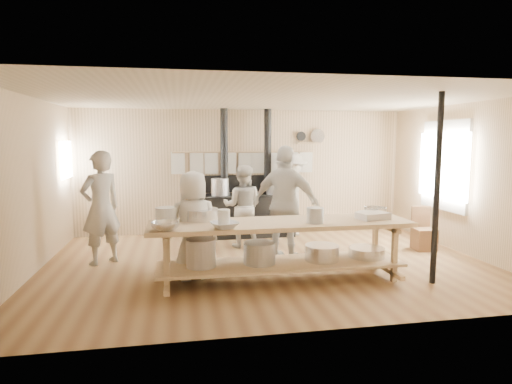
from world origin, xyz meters
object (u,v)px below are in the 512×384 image
prep_table (280,245)px  cook_far_left (101,208)px  cook_left (243,206)px  cook_center (194,225)px  chair (424,237)px  stove (246,210)px  cook_by_window (291,194)px  cook_right (286,204)px  roasting_pan (373,216)px

prep_table → cook_far_left: 2.95m
cook_left → cook_center: (-0.96, -1.70, 0.01)m
chair → prep_table: bearing=-151.1°
prep_table → chair: bearing=22.9°
stove → cook_by_window: (0.92, -0.17, 0.34)m
cook_far_left → cook_right: bearing=134.8°
roasting_pan → cook_center: bearing=170.9°
roasting_pan → prep_table: bearing=177.5°
cook_left → cook_right: 1.22m
stove → cook_right: bearing=-81.2°
cook_by_window → chair: (2.05, -1.60, -0.63)m
cook_center → roasting_pan: size_ratio=3.62×
cook_by_window → chair: bearing=-32.6°
prep_table → cook_by_window: size_ratio=2.10×
cook_left → cook_right: (0.54, -1.08, 0.18)m
roasting_pan → cook_by_window: bearing=98.1°
chair → roasting_pan: bearing=-135.2°
cook_right → cook_far_left: bearing=26.6°
roasting_pan → stove: bearing=113.5°
stove → cook_right: size_ratio=1.38×
cook_left → roasting_pan: bearing=142.4°
prep_table → cook_by_window: bearing=72.1°
prep_table → cook_by_window: (0.92, 2.85, 0.34)m
cook_center → cook_right: 1.62m
cook_left → roasting_pan: (1.55, -2.10, 0.14)m
prep_table → roasting_pan: roasting_pan is taller
stove → cook_left: stove is taller
cook_far_left → cook_right: size_ratio=0.96×
stove → cook_left: 1.03m
stove → chair: (2.97, -1.76, -0.29)m
stove → cook_far_left: bearing=-147.3°
roasting_pan → cook_left: bearing=126.5°
cook_by_window → roasting_pan: cook_by_window is taller
cook_center → roasting_pan: bearing=157.8°
cook_left → cook_by_window: bearing=-128.7°
stove → prep_table: bearing=-90.0°
cook_far_left → roasting_pan: 4.17m
cook_by_window → stove: bearing=175.0°
chair → cook_center: bearing=-161.6°
prep_table → cook_right: 1.10m
prep_table → cook_right: bearing=71.5°
cook_left → chair: (3.18, -0.79, -0.53)m
prep_table → cook_left: 2.07m
stove → cook_far_left: 3.10m
prep_table → cook_center: (-1.17, 0.34, 0.25)m
cook_center → chair: bearing=179.3°
cook_left → roasting_pan: cook_left is taller
cook_by_window → cook_left: bearing=-139.3°
prep_table → roasting_pan: bearing=-2.5°
cook_far_left → cook_by_window: (3.51, 1.49, -0.04)m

